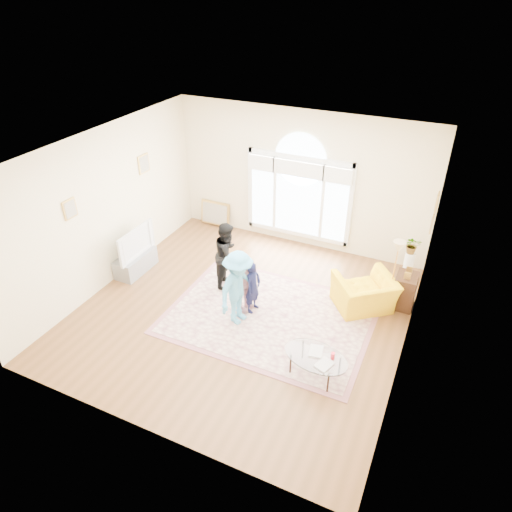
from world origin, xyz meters
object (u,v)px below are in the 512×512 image
at_px(tv_console, 136,263).
at_px(coffee_table, 316,357).
at_px(armchair, 364,293).
at_px(television, 132,242).
at_px(area_rug, 269,317).

xyz_separation_m(tv_console, coffee_table, (4.54, -1.28, 0.19)).
bearing_deg(coffee_table, armchair, 92.54).
bearing_deg(television, coffee_table, -15.73).
relative_size(tv_console, armchair, 0.93).
bearing_deg(area_rug, television, 175.91).
relative_size(area_rug, armchair, 3.36).
bearing_deg(armchair, area_rug, -5.04).
height_order(tv_console, coffee_table, coffee_table).
distance_m(television, coffee_table, 4.73).
relative_size(television, coffee_table, 0.95).
distance_m(area_rug, coffee_table, 1.67).
distance_m(area_rug, television, 3.38).
distance_m(area_rug, tv_console, 3.31).
relative_size(television, armchair, 1.05).
bearing_deg(armchair, television, -29.51).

